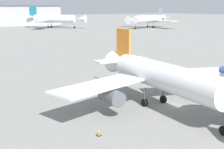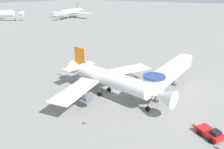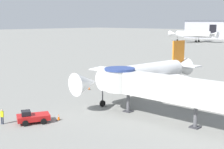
% 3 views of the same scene
% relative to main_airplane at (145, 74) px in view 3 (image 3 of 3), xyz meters
% --- Properties ---
extents(ground_plane, '(800.00, 800.00, 0.00)m').
position_rel_main_airplane_xyz_m(ground_plane, '(1.71, 0.15, -3.66)').
color(ground_plane, gray).
extents(main_airplane, '(26.26, 25.05, 8.59)m').
position_rel_main_airplane_xyz_m(main_airplane, '(0.00, 0.00, 0.00)').
color(main_airplane, white).
rests_on(main_airplane, ground_plane).
extents(jet_bridge, '(20.67, 4.09, 5.74)m').
position_rel_main_airplane_xyz_m(jet_bridge, '(8.68, -8.50, 0.40)').
color(jet_bridge, silver).
rests_on(jet_bridge, ground_plane).
extents(pushback_tug_red, '(3.54, 4.26, 1.53)m').
position_rel_main_airplane_xyz_m(pushback_tug_red, '(-2.34, -19.67, -2.96)').
color(pushback_tug_red, red).
rests_on(pushback_tug_red, ground_plane).
extents(traffic_cone_port_wing, '(0.39, 0.39, 0.65)m').
position_rel_main_airplane_xyz_m(traffic_cone_port_wing, '(-10.33, -2.43, -3.35)').
color(traffic_cone_port_wing, black).
rests_on(traffic_cone_port_wing, ground_plane).
extents(traffic_cone_near_nose, '(0.46, 0.46, 0.77)m').
position_rel_main_airplane_xyz_m(traffic_cone_near_nose, '(-0.80, -17.00, -3.29)').
color(traffic_cone_near_nose, black).
rests_on(traffic_cone_near_nose, ground_plane).
extents(ground_crew_marshaller, '(0.40, 0.35, 1.79)m').
position_rel_main_airplane_xyz_m(ground_crew_marshaller, '(-4.56, -22.32, -2.63)').
color(ground_crew_marshaller, '#1E2338').
rests_on(ground_crew_marshaller, ground_plane).
extents(background_jet_black_tail, '(31.37, 31.24, 10.10)m').
position_rel_main_airplane_xyz_m(background_jet_black_tail, '(-56.72, 129.18, 0.79)').
color(background_jet_black_tail, white).
rests_on(background_jet_black_tail, ground_plane).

